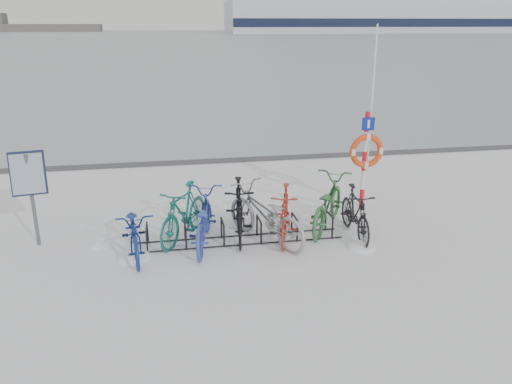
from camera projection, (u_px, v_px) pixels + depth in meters
ground at (241, 241)px, 9.83m from camera, size 900.00×900.00×0.00m
ice_sheet at (165, 37)px, 154.19m from camera, size 400.00×298.00×0.02m
quay_edge at (212, 161)px, 15.31m from camera, size 400.00×0.25×0.10m
bike_rack at (241, 232)px, 9.77m from camera, size 4.00×0.48×0.46m
info_board at (29, 179)px, 9.21m from camera, size 0.65×0.33×1.86m
lifebuoy_station at (366, 151)px, 11.14m from camera, size 0.78×0.22×4.06m
cruise_ferry at (399, 0)px, 204.46m from camera, size 143.68×27.09×47.21m
bike_0 at (135, 229)px, 9.16m from camera, size 0.83×1.89×0.96m
bike_1 at (184, 211)px, 9.79m from camera, size 1.41×1.90×1.14m
bike_2 at (203, 218)px, 9.57m from camera, size 1.06×2.13×1.07m
bike_3 at (239, 208)px, 9.90m from camera, size 0.78×2.00×1.17m
bike_4 at (265, 213)px, 9.67m from camera, size 1.75×2.27×1.15m
bike_5 at (285, 212)px, 9.84m from camera, size 0.99×1.85×1.07m
bike_6 at (327, 202)px, 10.36m from camera, size 1.76×2.19×1.11m
bike_7 at (355, 211)px, 9.93m from camera, size 0.57×1.74×1.04m
snow_drifts at (215, 248)px, 9.51m from camera, size 5.44×1.80×0.22m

